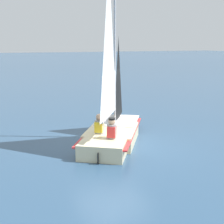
% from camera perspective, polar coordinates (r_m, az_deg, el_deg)
% --- Properties ---
extents(ground_plane, '(260.00, 260.00, 0.00)m').
position_cam_1_polar(ground_plane, '(11.24, -0.00, -5.48)').
color(ground_plane, '#2D4C6B').
extents(sailboat_main, '(3.86, 4.28, 6.09)m').
position_cam_1_polar(sailboat_main, '(10.98, -0.05, -1.71)').
color(sailboat_main, beige).
rests_on(sailboat_main, ground_plane).
extents(sailor_helm, '(0.42, 0.43, 1.16)m').
position_cam_1_polar(sailor_helm, '(10.50, -2.35, -3.24)').
color(sailor_helm, black).
rests_on(sailor_helm, ground_plane).
extents(sailor_crew, '(0.42, 0.43, 1.16)m').
position_cam_1_polar(sailor_crew, '(9.92, -0.04, -4.09)').
color(sailor_crew, black).
rests_on(sailor_crew, ground_plane).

